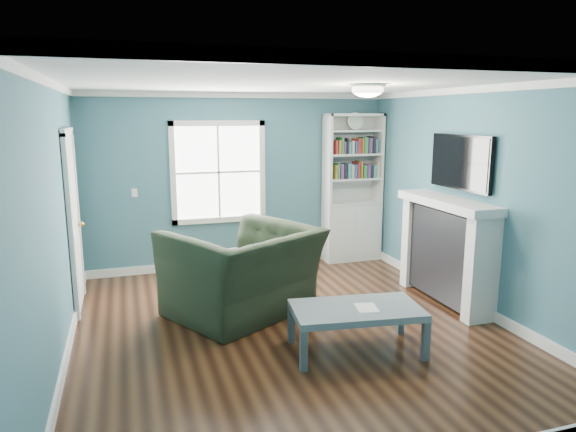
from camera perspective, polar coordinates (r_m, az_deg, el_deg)
name	(u,v)px	position (r m, az deg, el deg)	size (l,w,h in m)	color
floor	(290,328)	(5.71, 0.22, -12.33)	(5.00, 5.00, 0.00)	black
room_walls	(290,184)	(5.28, 0.23, 3.60)	(5.00, 5.00, 5.00)	#396A7F
trim	(290,217)	(5.34, 0.23, -0.07)	(4.50, 5.00, 2.60)	white
window	(219,172)	(7.63, -7.72, 4.84)	(1.40, 0.06, 1.50)	white
bookshelf	(352,202)	(8.15, 7.10, 1.51)	(0.90, 0.35, 2.31)	silver
fireplace	(447,252)	(6.57, 17.21, -3.81)	(0.44, 1.58, 1.30)	black
tv	(461,162)	(6.46, 18.65, 5.68)	(0.06, 1.10, 0.65)	black
door	(73,219)	(6.53, -22.74, -0.35)	(0.12, 0.98, 2.17)	silver
ceiling_fixture	(368,89)	(5.68, 8.85, 13.78)	(0.38, 0.38, 0.15)	white
light_switch	(135,193)	(7.55, -16.68, 2.48)	(0.08, 0.01, 0.12)	white
recliner	(243,258)	(5.91, -5.06, -4.62)	(1.54, 1.00, 1.35)	black
coffee_table	(356,313)	(5.10, 7.61, -10.61)	(1.32, 0.83, 0.45)	#475056
paper_sheet	(367,308)	(5.08, 8.72, -10.02)	(0.20, 0.25, 0.00)	white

